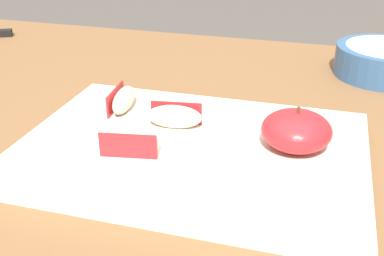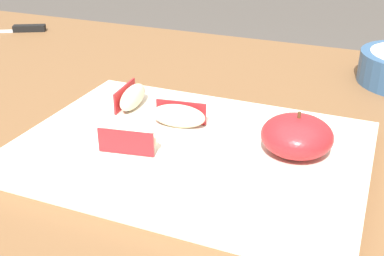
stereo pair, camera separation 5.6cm
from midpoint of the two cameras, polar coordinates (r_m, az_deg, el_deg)
dining_table at (r=0.70m, az=-6.43°, el=-6.48°), size 1.43×0.91×0.72m
cutting_board at (r=0.57m, az=-2.78°, el=-2.73°), size 0.40×0.29×0.02m
apple_half_skin_up at (r=0.56m, az=9.45°, el=-0.37°), size 0.08×0.08×0.05m
apple_wedge_middle at (r=0.60m, az=-4.71°, el=1.33°), size 0.07×0.03×0.03m
apple_wedge_front at (r=0.55m, az=-10.20°, el=-1.60°), size 0.07×0.04×0.03m
apple_wedge_left at (r=0.66m, az=-10.49°, el=3.31°), size 0.03×0.07×0.03m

